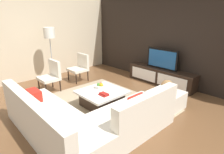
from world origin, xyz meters
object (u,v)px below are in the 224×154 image
Objects in this scene: sectional_couch at (84,120)px; floor_lamp at (49,36)px; book_stack at (104,94)px; ottoman at (166,100)px; fruit_bowl at (100,86)px; television at (162,59)px; accent_chair_near at (51,74)px; accent_chair_far at (80,66)px; media_console at (161,76)px; coffee_table at (102,98)px; decorative_ball at (167,86)px.

floor_lamp reaches higher than sectional_couch.
floor_lamp reaches higher than book_stack.
fruit_bowl is (-1.26, -0.94, 0.23)m from ottoman.
floor_lamp is 2.48m from fruit_bowl.
television is at bearing 82.85° from fruit_bowl.
ottoman is (2.79, 1.46, -0.29)m from accent_chair_near.
accent_chair_far is (0.52, 0.71, -0.97)m from floor_lamp.
media_console is 2.22m from fruit_bowl.
ottoman is at bearing 23.15° from accent_chair_near.
floor_lamp is (-2.43, -0.04, 1.26)m from coffee_table.
book_stack is (0.22, -0.13, 0.20)m from coffee_table.
fruit_bowl is 0.32× the size of accent_chair_far.
television reaches higher than accent_chair_near.
coffee_table is 1.54m from decorative_ball.
accent_chair_near reaches higher than media_console.
television is at bearing 51.95° from accent_chair_near.
coffee_table is at bearing 150.10° from book_stack.
accent_chair_far is at bearing 147.39° from sectional_couch.
decorative_ball is at bearing 43.67° from coffee_table.
accent_chair_far reaches higher than coffee_table.
accent_chair_far is at bearing -173.02° from ottoman.
accent_chair_near reaches higher than sectional_couch.
book_stack is at bearing 116.52° from sectional_couch.
sectional_couch reaches higher than coffee_table.
television reaches higher than fruit_bowl.
book_stack is (2.13, -0.79, -0.09)m from accent_chair_far.
ottoman is (3.51, 1.07, -1.26)m from floor_lamp.
television is 3.28m from accent_chair_near.
coffee_table is at bearing 9.53° from accent_chair_near.
accent_chair_near is (-1.71, -0.43, 0.29)m from coffee_table.
book_stack is at bearing -10.71° from accent_chair_far.
television is 1.19× the size of accent_chair_near.
television is 1.71m from ottoman.
media_console is 3.28m from accent_chair_near.
media_console is 0.87× the size of sectional_couch.
floor_lamp is (-2.53, -2.34, 0.65)m from television.
television is 1.62m from decorative_ball.
floor_lamp is at bearing 163.24° from sectional_couch.
floor_lamp reaches higher than ottoman.
book_stack reaches higher than ottoman.
television reaches higher than decorative_ball.
ottoman is (0.98, -1.26, -0.61)m from television.
coffee_table is 3.55× the size of decorative_ball.
decorative_ball is at bearing 0.00° from ottoman.
accent_chair_near is at bearing -28.19° from floor_lamp.
media_console reaches higher than book_stack.
accent_chair_near and accent_chair_far have the same top height.
floor_lamp is 6.14× the size of fruit_bowl.
accent_chair_far reaches higher than fruit_bowl.
book_stack reaches higher than coffee_table.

